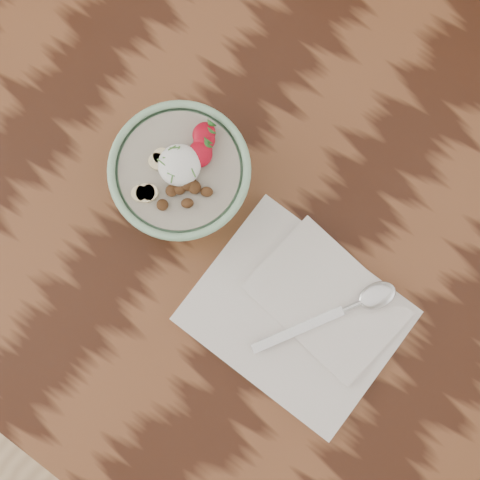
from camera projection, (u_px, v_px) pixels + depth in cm
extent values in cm
cube|color=#33170C|center=(205.00, 154.00, 91.65)|extent=(160.00, 90.00, 4.00)
cylinder|color=#8DBE96|center=(185.00, 185.00, 88.49)|extent=(7.60, 7.60, 1.09)
torus|color=#8DBE96|center=(179.00, 170.00, 79.70)|extent=(17.28, 17.28, 1.00)
cylinder|color=#B2A694|center=(180.00, 171.00, 80.24)|extent=(14.66, 14.66, 0.90)
ellipsoid|color=white|center=(179.00, 165.00, 78.85)|extent=(5.14, 5.14, 2.83)
ellipsoid|color=#AB071A|center=(200.00, 156.00, 79.23)|extent=(2.80, 3.08, 1.54)
cone|color=#286623|center=(207.00, 147.00, 79.06)|extent=(1.40, 1.03, 1.52)
ellipsoid|color=#AB071A|center=(200.00, 152.00, 79.28)|extent=(2.82, 3.10, 1.55)
cone|color=#286623|center=(206.00, 143.00, 79.12)|extent=(1.40, 1.03, 1.52)
ellipsoid|color=#AB071A|center=(204.00, 141.00, 79.53)|extent=(2.54, 2.80, 1.40)
cone|color=#286623|center=(210.00, 133.00, 79.35)|extent=(1.40, 1.03, 1.52)
ellipsoid|color=#AB071A|center=(204.00, 134.00, 79.60)|extent=(2.70, 2.97, 1.48)
cone|color=#286623|center=(210.00, 125.00, 79.43)|extent=(1.40, 1.03, 1.52)
cylinder|color=beige|center=(146.00, 193.00, 79.02)|extent=(2.29, 2.29, 0.70)
cylinder|color=beige|center=(157.00, 162.00, 79.51)|extent=(1.95, 1.95, 0.70)
cylinder|color=beige|center=(162.00, 156.00, 79.59)|extent=(2.02, 2.02, 0.70)
cylinder|color=beige|center=(139.00, 194.00, 79.01)|extent=(1.89, 1.89, 0.70)
cylinder|color=beige|center=(150.00, 193.00, 79.03)|extent=(1.97, 1.97, 0.70)
ellipsoid|color=#502E17|center=(162.00, 205.00, 78.73)|extent=(1.91, 1.90, 0.92)
ellipsoid|color=#502E17|center=(172.00, 191.00, 78.94)|extent=(1.93, 1.93, 0.92)
ellipsoid|color=#502E17|center=(188.00, 184.00, 78.93)|extent=(2.21, 2.30, 1.32)
ellipsoid|color=#502E17|center=(184.00, 184.00, 79.01)|extent=(1.65, 1.65, 1.02)
ellipsoid|color=#502E17|center=(187.00, 203.00, 78.72)|extent=(1.95, 1.92, 1.01)
ellipsoid|color=#502E17|center=(192.00, 182.00, 79.12)|extent=(1.60, 1.45, 0.72)
ellipsoid|color=#502E17|center=(207.00, 192.00, 78.90)|extent=(1.95, 1.87, 0.79)
ellipsoid|color=#502E17|center=(179.00, 190.00, 78.93)|extent=(1.96, 1.87, 0.97)
ellipsoid|color=#502E17|center=(194.00, 187.00, 78.90)|extent=(2.30, 2.24, 1.26)
cylinder|color=#4B8136|center=(172.00, 153.00, 78.00)|extent=(0.72, 1.48, 0.23)
cylinder|color=#4B8136|center=(175.00, 148.00, 78.09)|extent=(1.06, 0.92, 0.22)
cylinder|color=#4B8136|center=(162.00, 163.00, 77.85)|extent=(1.52, 0.23, 0.23)
cylinder|color=#4B8136|center=(193.00, 172.00, 77.71)|extent=(1.17, 0.76, 0.22)
cylinder|color=#4B8136|center=(167.00, 165.00, 77.82)|extent=(1.13, 1.19, 0.23)
cylinder|color=#4B8136|center=(171.00, 175.00, 77.67)|extent=(1.01, 0.39, 0.21)
cylinder|color=#4B8136|center=(181.00, 171.00, 77.73)|extent=(1.01, 0.71, 0.22)
cylinder|color=#4B8136|center=(178.00, 151.00, 78.04)|extent=(0.62, 1.19, 0.22)
cylinder|color=#4B8136|center=(169.00, 158.00, 77.92)|extent=(1.35, 0.79, 0.23)
cylinder|color=#4B8136|center=(172.00, 148.00, 78.09)|extent=(0.60, 1.02, 0.22)
cylinder|color=#4B8136|center=(172.00, 178.00, 77.62)|extent=(0.67, 1.04, 0.22)
cube|color=silver|center=(296.00, 315.00, 86.34)|extent=(25.70, 20.85, 0.98)
cube|color=silver|center=(327.00, 300.00, 85.81)|extent=(19.97, 14.80, 0.59)
cube|color=silver|center=(298.00, 330.00, 84.84)|extent=(7.34, 11.48, 0.38)
cylinder|color=silver|center=(355.00, 305.00, 85.05)|extent=(2.30, 3.22, 0.76)
ellipsoid|color=silver|center=(377.00, 295.00, 85.07)|extent=(5.41, 6.02, 1.04)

